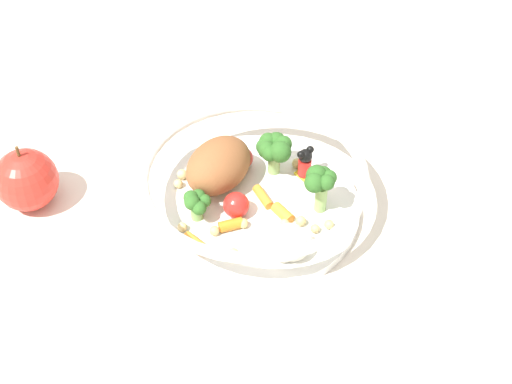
{
  "coord_description": "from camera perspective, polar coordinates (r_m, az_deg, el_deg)",
  "views": [
    {
      "loc": [
        0.5,
        -0.25,
        0.58
      ],
      "look_at": [
        0.0,
        0.01,
        0.03
      ],
      "focal_mm": 51.34,
      "sensor_mm": 36.0,
      "label": 1
    }
  ],
  "objects": [
    {
      "name": "food_container",
      "position": [
        0.78,
        -0.18,
        0.16
      ],
      "size": [
        0.24,
        0.24,
        0.07
      ],
      "color": "white",
      "rests_on": "ground_plane"
    },
    {
      "name": "ground_plane",
      "position": [
        0.8,
        -0.62,
        -1.63
      ],
      "size": [
        2.4,
        2.4,
        0.0
      ],
      "primitive_type": "plane",
      "color": "silver"
    },
    {
      "name": "loose_apple",
      "position": [
        0.83,
        -17.46,
        0.92
      ],
      "size": [
        0.07,
        0.07,
        0.08
      ],
      "color": "red",
      "rests_on": "ground_plane"
    }
  ]
}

